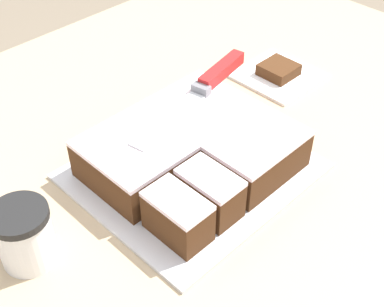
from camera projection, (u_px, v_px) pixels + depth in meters
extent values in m
cube|color=silver|center=(192.00, 171.00, 0.85)|extent=(0.34, 0.30, 0.01)
cube|color=#472814|center=(170.00, 141.00, 0.85)|extent=(0.28, 0.15, 0.06)
cube|color=white|center=(170.00, 124.00, 0.83)|extent=(0.28, 0.15, 0.01)
cube|color=#472814|center=(257.00, 157.00, 0.82)|extent=(0.15, 0.10, 0.06)
cube|color=white|center=(259.00, 141.00, 0.80)|extent=(0.15, 0.10, 0.01)
cube|color=#472814|center=(178.00, 218.00, 0.73)|extent=(0.06, 0.09, 0.06)
cube|color=white|center=(177.00, 201.00, 0.71)|extent=(0.06, 0.09, 0.01)
cube|color=#472814|center=(210.00, 195.00, 0.76)|extent=(0.06, 0.09, 0.06)
cube|color=white|center=(210.00, 178.00, 0.74)|extent=(0.06, 0.09, 0.01)
cube|color=silver|center=(171.00, 117.00, 0.84)|extent=(0.18, 0.06, 0.00)
cube|color=slate|center=(201.00, 89.00, 0.88)|extent=(0.02, 0.03, 0.02)
cube|color=red|center=(222.00, 70.00, 0.92)|extent=(0.12, 0.04, 0.02)
cylinder|color=white|center=(25.00, 238.00, 0.70)|extent=(0.07, 0.07, 0.08)
cylinder|color=black|center=(18.00, 215.00, 0.67)|extent=(0.08, 0.08, 0.01)
cube|color=white|center=(278.00, 76.00, 1.06)|extent=(0.14, 0.14, 0.01)
cube|color=#472814|center=(279.00, 70.00, 1.05)|extent=(0.06, 0.06, 0.02)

